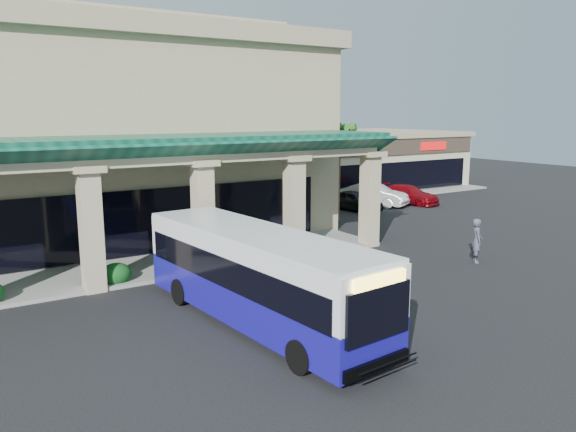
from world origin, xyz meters
TOP-DOWN VIEW (x-y plane):
  - ground at (0.00, 0.00)m, footprint 110.00×110.00m
  - main_building at (-8.00, 16.00)m, footprint 30.80×14.80m
  - arcade at (-8.00, 6.80)m, footprint 30.00×6.20m
  - strip_mall at (18.00, 24.00)m, footprint 22.50×12.50m
  - palm_0 at (8.50, 11.00)m, footprint 2.40×2.40m
  - palm_1 at (9.50, 14.00)m, footprint 2.40×2.40m
  - broadleaf_tree at (7.50, 19.00)m, footprint 2.60×2.60m
  - transit_bus at (-3.96, -1.00)m, footprint 3.41×10.93m
  - pedestrian at (7.97, 0.17)m, footprint 0.83×0.86m
  - car_silver at (12.01, 13.49)m, footprint 2.13×4.22m
  - car_white at (14.39, 14.34)m, footprint 3.56×5.11m
  - car_red at (17.11, 13.70)m, footprint 3.16×5.08m

SIDE VIEW (x-z plane):
  - ground at x=0.00m, z-range 0.00..0.00m
  - car_red at x=17.11m, z-range 0.00..1.37m
  - car_silver at x=12.01m, z-range 0.00..1.38m
  - car_white at x=14.39m, z-range 0.00..1.60m
  - pedestrian at x=7.97m, z-range 0.00..1.99m
  - transit_bus at x=-3.96m, z-range 0.00..3.00m
  - broadleaf_tree at x=7.50m, z-range 0.00..4.81m
  - strip_mall at x=18.00m, z-range 0.00..4.90m
  - arcade at x=-8.00m, z-range 0.00..5.70m
  - palm_1 at x=9.50m, z-range 0.00..5.80m
  - palm_0 at x=8.50m, z-range 0.00..6.60m
  - main_building at x=-8.00m, z-range 0.00..11.35m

